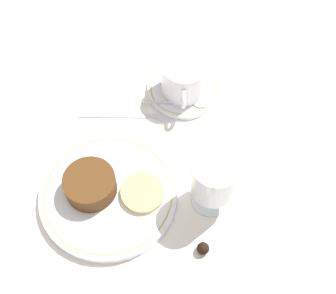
# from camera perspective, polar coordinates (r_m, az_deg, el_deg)

# --- Properties ---
(ground_plane) EXTENTS (3.00, 3.00, 0.00)m
(ground_plane) POSITION_cam_1_polar(r_m,az_deg,el_deg) (0.76, -3.02, -6.20)
(ground_plane) COLOR white
(dinner_plate) EXTENTS (0.22, 0.22, 0.01)m
(dinner_plate) POSITION_cam_1_polar(r_m,az_deg,el_deg) (0.76, -7.23, -5.48)
(dinner_plate) COLOR white
(dinner_plate) RESTS_ON ground_plane
(saucer) EXTENTS (0.13, 0.13, 0.01)m
(saucer) POSITION_cam_1_polar(r_m,az_deg,el_deg) (0.87, 1.83, 7.04)
(saucer) COLOR white
(saucer) RESTS_ON ground_plane
(coffee_cup) EXTENTS (0.11, 0.08, 0.07)m
(coffee_cup) POSITION_cam_1_polar(r_m,az_deg,el_deg) (0.84, 1.95, 8.51)
(coffee_cup) COLOR white
(coffee_cup) RESTS_ON saucer
(spoon) EXTENTS (0.02, 0.11, 0.00)m
(spoon) POSITION_cam_1_polar(r_m,az_deg,el_deg) (0.84, 1.71, 5.34)
(spoon) COLOR silver
(spoon) RESTS_ON saucer
(wine_glass) EXTENTS (0.07, 0.07, 0.12)m
(wine_glass) POSITION_cam_1_polar(r_m,az_deg,el_deg) (0.69, 5.62, -4.19)
(wine_glass) COLOR silver
(wine_glass) RESTS_ON ground_plane
(fork) EXTENTS (0.02, 0.19, 0.01)m
(fork) POSITION_cam_1_polar(r_m,az_deg,el_deg) (0.84, -3.02, 3.83)
(fork) COLOR silver
(fork) RESTS_ON ground_plane
(dessert_cake) EXTENTS (0.08, 0.08, 0.04)m
(dessert_cake) POSITION_cam_1_polar(r_m,az_deg,el_deg) (0.74, -9.47, -4.53)
(dessert_cake) COLOR #563314
(dessert_cake) RESTS_ON dinner_plate
(pineapple_slice) EXTENTS (0.07, 0.07, 0.01)m
(pineapple_slice) POSITION_cam_1_polar(r_m,az_deg,el_deg) (0.74, -2.84, -5.92)
(pineapple_slice) COLOR #EFE075
(pineapple_slice) RESTS_ON dinner_plate
(chocolate_truffle) EXTENTS (0.02, 0.02, 0.02)m
(chocolate_truffle) POSITION_cam_1_polar(r_m,az_deg,el_deg) (0.72, 4.29, -12.22)
(chocolate_truffle) COLOR black
(chocolate_truffle) RESTS_ON ground_plane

